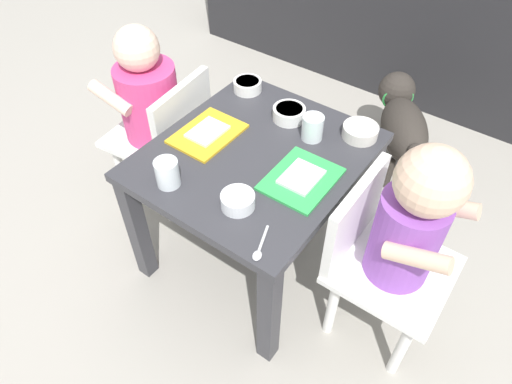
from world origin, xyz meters
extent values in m
plane|color=#9E998E|center=(0.00, 0.00, 0.00)|extent=(7.00, 7.00, 0.00)
cube|color=#333338|center=(0.00, 0.00, 0.42)|extent=(0.53, 0.59, 0.03)
cube|color=#333338|center=(-0.23, -0.26, 0.20)|extent=(0.04, 0.04, 0.40)
cube|color=#333338|center=(0.23, -0.26, 0.20)|extent=(0.04, 0.04, 0.40)
cube|color=#333338|center=(-0.23, 0.26, 0.20)|extent=(0.04, 0.04, 0.40)
cube|color=#333338|center=(0.23, 0.26, 0.20)|extent=(0.04, 0.04, 0.40)
cube|color=white|center=(-0.43, 0.03, 0.26)|extent=(0.31, 0.31, 0.02)
cube|color=white|center=(-0.31, 0.04, 0.38)|extent=(0.05, 0.27, 0.22)
cylinder|color=#D83F7F|center=(-0.43, 0.03, 0.40)|extent=(0.19, 0.19, 0.24)
sphere|color=beige|center=(-0.44, 0.03, 0.58)|extent=(0.13, 0.13, 0.13)
cylinder|color=white|center=(-0.54, 0.12, 0.13)|extent=(0.03, 0.03, 0.26)
cylinder|color=white|center=(-0.52, -0.08, 0.13)|extent=(0.03, 0.03, 0.26)
cylinder|color=white|center=(-0.34, 0.14, 0.13)|extent=(0.03, 0.03, 0.26)
cylinder|color=white|center=(-0.32, -0.06, 0.13)|extent=(0.03, 0.03, 0.26)
cylinder|color=beige|center=(-0.49, 0.13, 0.46)|extent=(0.15, 0.05, 0.09)
cylinder|color=beige|center=(-0.47, -0.08, 0.46)|extent=(0.15, 0.05, 0.09)
cube|color=white|center=(0.43, -0.01, 0.26)|extent=(0.28, 0.28, 0.02)
cube|color=white|center=(0.30, -0.01, 0.38)|extent=(0.02, 0.27, 0.22)
cylinder|color=purple|center=(0.43, -0.01, 0.39)|extent=(0.16, 0.16, 0.24)
sphere|color=beige|center=(0.44, -0.01, 0.58)|extent=(0.16, 0.16, 0.16)
cylinder|color=white|center=(0.53, -0.11, 0.13)|extent=(0.03, 0.03, 0.26)
cylinder|color=white|center=(0.53, 0.09, 0.13)|extent=(0.03, 0.03, 0.26)
cylinder|color=white|center=(0.33, -0.11, 0.13)|extent=(0.03, 0.03, 0.26)
cylinder|color=white|center=(0.33, 0.09, 0.13)|extent=(0.03, 0.03, 0.26)
cylinder|color=beige|center=(0.48, -0.09, 0.45)|extent=(0.15, 0.04, 0.09)
cylinder|color=beige|center=(0.48, 0.08, 0.45)|extent=(0.15, 0.04, 0.09)
ellipsoid|color=#332D28|center=(0.20, 0.64, 0.19)|extent=(0.31, 0.36, 0.17)
sphere|color=#332D28|center=(0.09, 0.80, 0.23)|extent=(0.14, 0.14, 0.14)
sphere|color=black|center=(0.06, 0.84, 0.23)|extent=(0.06, 0.06, 0.06)
torus|color=green|center=(0.11, 0.77, 0.22)|extent=(0.11, 0.09, 0.12)
sphere|color=#332D28|center=(0.29, 0.51, 0.23)|extent=(0.05, 0.05, 0.05)
cylinder|color=#332D28|center=(0.19, 0.74, 0.06)|extent=(0.04, 0.04, 0.12)
cylinder|color=#332D28|center=(0.11, 0.69, 0.06)|extent=(0.04, 0.04, 0.12)
cylinder|color=#332D28|center=(0.29, 0.59, 0.06)|extent=(0.04, 0.04, 0.12)
cylinder|color=#332D28|center=(0.21, 0.54, 0.06)|extent=(0.04, 0.04, 0.12)
cube|color=gold|center=(-0.15, -0.02, 0.43)|extent=(0.14, 0.19, 0.01)
cube|color=white|center=(-0.15, -0.02, 0.44)|extent=(0.08, 0.11, 0.01)
cube|color=green|center=(0.15, -0.02, 0.43)|extent=(0.15, 0.19, 0.01)
cube|color=white|center=(0.15, -0.02, 0.44)|extent=(0.09, 0.11, 0.01)
cylinder|color=white|center=(-0.11, -0.22, 0.46)|extent=(0.06, 0.06, 0.07)
cylinder|color=silver|center=(-0.11, -0.22, 0.45)|extent=(0.05, 0.05, 0.05)
cylinder|color=white|center=(0.09, 0.14, 0.46)|extent=(0.06, 0.06, 0.07)
cylinder|color=silver|center=(0.09, 0.14, 0.45)|extent=(0.05, 0.05, 0.04)
cylinder|color=white|center=(-0.01, 0.18, 0.45)|extent=(0.09, 0.09, 0.04)
cylinder|color=gold|center=(-0.01, 0.18, 0.46)|extent=(0.08, 0.08, 0.01)
cylinder|color=white|center=(-0.20, 0.22, 0.45)|extent=(0.09, 0.09, 0.03)
cylinder|color=#D84C33|center=(-0.20, 0.22, 0.46)|extent=(0.07, 0.07, 0.01)
cylinder|color=silver|center=(0.19, 0.22, 0.45)|extent=(0.10, 0.10, 0.03)
cylinder|color=#B26633|center=(0.19, 0.22, 0.46)|extent=(0.08, 0.08, 0.01)
cylinder|color=white|center=(0.08, -0.18, 0.45)|extent=(0.08, 0.08, 0.04)
cylinder|color=#4C8C33|center=(0.08, -0.18, 0.46)|extent=(0.07, 0.07, 0.01)
cylinder|color=silver|center=(0.19, -0.23, 0.43)|extent=(0.03, 0.07, 0.01)
ellipsoid|color=silver|center=(0.20, -0.27, 0.43)|extent=(0.03, 0.03, 0.01)
camera|label=1|loc=(0.55, -0.75, 1.23)|focal=32.29mm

